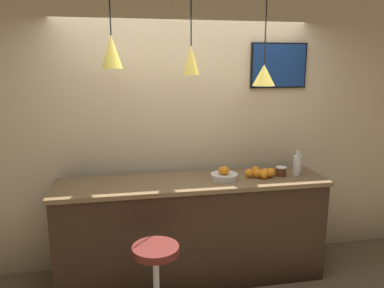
{
  "coord_description": "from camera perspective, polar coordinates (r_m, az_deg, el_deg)",
  "views": [
    {
      "loc": [
        -0.64,
        -2.62,
        2.07
      ],
      "look_at": [
        0.0,
        0.7,
        1.36
      ],
      "focal_mm": 35.0,
      "sensor_mm": 36.0,
      "label": 1
    }
  ],
  "objects": [
    {
      "name": "pendant_lamp_middle",
      "position": [
        3.42,
        -0.13,
        12.68
      ],
      "size": [
        0.15,
        0.15,
        0.82
      ],
      "color": "black"
    },
    {
      "name": "service_counter",
      "position": [
        3.72,
        0.0,
        -12.94
      ],
      "size": [
        2.56,
        0.62,
        1.01
      ],
      "color": "black",
      "rests_on": "ground_plane"
    },
    {
      "name": "pendant_lamp_right",
      "position": [
        3.61,
        10.9,
        10.34
      ],
      "size": [
        0.21,
        0.21,
        0.92
      ],
      "color": "black"
    },
    {
      "name": "back_wall",
      "position": [
        3.84,
        -1.18,
        2.63
      ],
      "size": [
        8.0,
        0.06,
        2.9
      ],
      "color": "beige",
      "rests_on": "ground_plane"
    },
    {
      "name": "mounted_tv",
      "position": [
        4.02,
        13.08,
        11.57
      ],
      "size": [
        0.6,
        0.04,
        0.46
      ],
      "color": "black"
    },
    {
      "name": "bar_stool",
      "position": [
        3.12,
        -5.48,
        -19.27
      ],
      "size": [
        0.44,
        0.44,
        0.7
      ],
      "color": "#B7B7BC",
      "rests_on": "ground_plane"
    },
    {
      "name": "juice_bottle",
      "position": [
        3.82,
        15.78,
        -3.06
      ],
      "size": [
        0.08,
        0.08,
        0.25
      ],
      "color": "silver",
      "rests_on": "service_counter"
    },
    {
      "name": "orange_pile",
      "position": [
        3.7,
        10.71,
        -4.36
      ],
      "size": [
        0.32,
        0.26,
        0.09
      ],
      "color": "orange",
      "rests_on": "service_counter"
    },
    {
      "name": "fruit_bowl",
      "position": [
        3.57,
        4.91,
        -4.72
      ],
      "size": [
        0.26,
        0.26,
        0.14
      ],
      "color": "beige",
      "rests_on": "service_counter"
    },
    {
      "name": "spread_jar",
      "position": [
        3.77,
        13.43,
        -4.07
      ],
      "size": [
        0.1,
        0.1,
        0.09
      ],
      "color": "#562D19",
      "rests_on": "service_counter"
    },
    {
      "name": "pendant_lamp_left",
      "position": [
        3.36,
        -12.14,
        13.57
      ],
      "size": [
        0.18,
        0.18,
        0.76
      ],
      "color": "black"
    }
  ]
}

